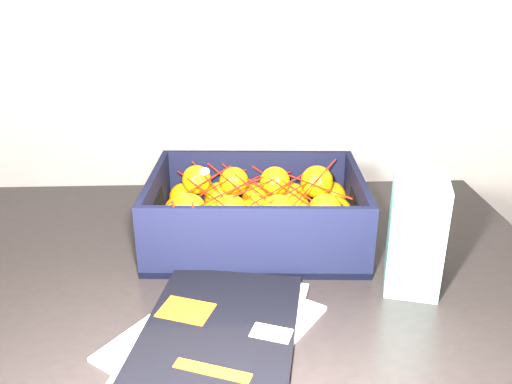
{
  "coord_description": "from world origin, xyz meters",
  "views": [
    {
      "loc": [
        0.19,
        -0.68,
        1.23
      ],
      "look_at": [
        0.18,
        0.21,
        0.86
      ],
      "focal_mm": 37.7,
      "sensor_mm": 36.0,
      "label": 1
    }
  ],
  "objects_px": {
    "magazine_stack": "(219,329)",
    "retail_carton": "(415,231)",
    "table": "(214,317)",
    "produce_crate": "(256,219)"
  },
  "relations": [
    {
      "from": "magazine_stack",
      "to": "retail_carton",
      "type": "xyz_separation_m",
      "value": [
        0.31,
        0.14,
        0.08
      ]
    },
    {
      "from": "magazine_stack",
      "to": "produce_crate",
      "type": "height_order",
      "value": "produce_crate"
    },
    {
      "from": "table",
      "to": "produce_crate",
      "type": "height_order",
      "value": "produce_crate"
    },
    {
      "from": "magazine_stack",
      "to": "produce_crate",
      "type": "bearing_deg",
      "value": 80.32
    },
    {
      "from": "table",
      "to": "produce_crate",
      "type": "bearing_deg",
      "value": 57.22
    },
    {
      "from": "magazine_stack",
      "to": "table",
      "type": "bearing_deg",
      "value": 97.85
    },
    {
      "from": "magazine_stack",
      "to": "produce_crate",
      "type": "distance_m",
      "value": 0.3
    },
    {
      "from": "magazine_stack",
      "to": "retail_carton",
      "type": "distance_m",
      "value": 0.35
    },
    {
      "from": "table",
      "to": "magazine_stack",
      "type": "relative_size",
      "value": 3.55
    },
    {
      "from": "table",
      "to": "retail_carton",
      "type": "relative_size",
      "value": 6.74
    }
  ]
}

